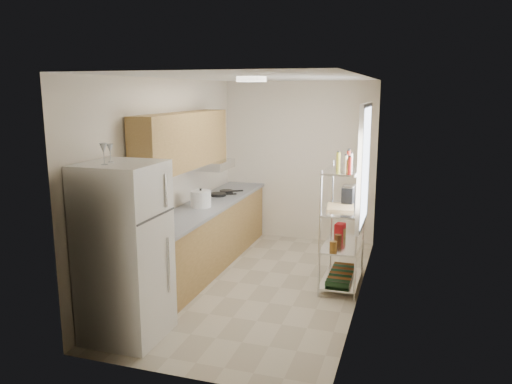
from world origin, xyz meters
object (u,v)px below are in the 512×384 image
refrigerator (125,252)px  rice_cooker (201,199)px  espresso_machine (348,195)px  cutting_board (340,207)px  frying_pan_large (218,195)px

refrigerator → rice_cooker: 1.96m
rice_cooker → espresso_machine: (1.94, 0.26, 0.12)m
cutting_board → refrigerator: bearing=-133.0°
espresso_machine → frying_pan_large: bearing=169.4°
refrigerator → frying_pan_large: bearing=91.9°
refrigerator → cutting_board: size_ratio=4.24×
refrigerator → frying_pan_large: 2.70m
cutting_board → espresso_machine: espresso_machine is taller
refrigerator → rice_cooker: refrigerator is taller
refrigerator → frying_pan_large: (-0.09, 2.70, 0.03)m
refrigerator → espresso_machine: (1.90, 2.22, 0.25)m
refrigerator → rice_cooker: bearing=91.3°
rice_cooker → cutting_board: size_ratio=0.66×
frying_pan_large → cutting_board: (1.92, -0.73, 0.10)m
frying_pan_large → espresso_machine: bearing=-37.2°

